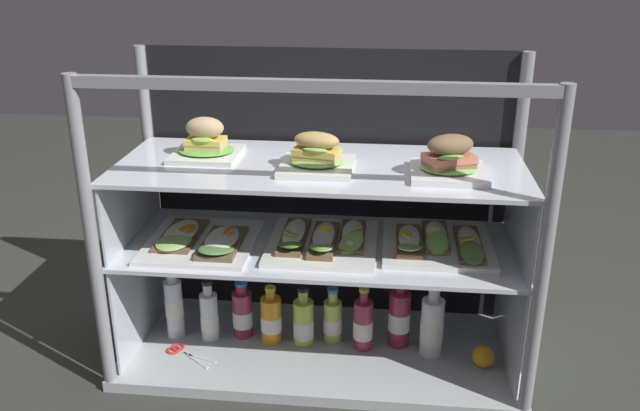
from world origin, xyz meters
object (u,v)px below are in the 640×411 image
object	(u,v)px
plated_roll_sandwich_left_of_center	(317,157)
juice_bottle_front_middle	(333,320)
juice_bottle_near_post	(304,322)
kitchen_scissors	(181,351)
juice_bottle_front_fourth	(174,306)
juice_bottle_front_second	(363,325)
juice_bottle_back_left	(399,317)
orange_fruit_beside_bottles	(483,356)
open_sandwich_tray_near_right_corner	(438,243)
juice_bottle_front_left_end	(209,316)
juice_bottle_tucked_behind	(243,313)
open_sandwich_tray_near_left_corner	(202,241)
plated_roll_sandwich_near_left_corner	(206,143)
juice_bottle_front_right_end	(271,319)
plated_roll_sandwich_far_right	(449,161)
open_sandwich_tray_right_of_center	(322,240)
juice_bottle_back_center	(432,326)

from	to	relation	value
plated_roll_sandwich_left_of_center	juice_bottle_front_middle	world-z (taller)	plated_roll_sandwich_left_of_center
juice_bottle_near_post	kitchen_scissors	size ratio (longest dim) A/B	1.13
juice_bottle_front_fourth	juice_bottle_front_second	world-z (taller)	juice_bottle_front_fourth
juice_bottle_back_left	orange_fruit_beside_bottles	size ratio (longest dim) A/B	3.62
open_sandwich_tray_near_right_corner	juice_bottle_front_left_end	distance (m)	0.78
juice_bottle_near_post	juice_bottle_front_middle	distance (m)	0.09
juice_bottle_tucked_behind	kitchen_scissors	distance (m)	0.23
plated_roll_sandwich_left_of_center	open_sandwich_tray_near_right_corner	xyz separation A→B (m)	(0.36, 0.05, -0.27)
juice_bottle_back_left	orange_fruit_beside_bottles	world-z (taller)	juice_bottle_back_left
juice_bottle_front_middle	juice_bottle_front_fourth	bearing A→B (deg)	-177.37
open_sandwich_tray_near_left_corner	juice_bottle_front_middle	bearing A→B (deg)	12.61
plated_roll_sandwich_left_of_center	juice_bottle_tucked_behind	xyz separation A→B (m)	(-0.25, 0.08, -0.57)
plated_roll_sandwich_left_of_center	plated_roll_sandwich_near_left_corner	bearing A→B (deg)	166.41
juice_bottle_tucked_behind	juice_bottle_near_post	bearing A→B (deg)	-6.80
juice_bottle_tucked_behind	juice_bottle_front_right_end	xyz separation A→B (m)	(0.10, -0.02, -0.00)
juice_bottle_front_middle	plated_roll_sandwich_near_left_corner	bearing A→B (deg)	179.43
juice_bottle_front_left_end	juice_bottle_near_post	distance (m)	0.31
plated_roll_sandwich_far_right	juice_bottle_front_right_end	distance (m)	0.78
juice_bottle_front_middle	open_sandwich_tray_near_left_corner	bearing A→B (deg)	-167.39
open_sandwich_tray_near_right_corner	kitchen_scissors	world-z (taller)	open_sandwich_tray_near_right_corner
juice_bottle_front_second	orange_fruit_beside_bottles	distance (m)	0.38
juice_bottle_front_fourth	juice_bottle_front_right_end	distance (m)	0.32
juice_bottle_tucked_behind	kitchen_scissors	xyz separation A→B (m)	(-0.18, -0.12, -0.08)
plated_roll_sandwich_left_of_center	juice_bottle_front_right_end	size ratio (longest dim) A/B	1.05
open_sandwich_tray_near_left_corner	juice_bottle_front_right_end	size ratio (longest dim) A/B	1.77
plated_roll_sandwich_far_right	juice_bottle_front_second	bearing A→B (deg)	163.30
kitchen_scissors	juice_bottle_back_left	bearing A→B (deg)	10.15
open_sandwich_tray_near_left_corner	juice_bottle_front_right_end	bearing A→B (deg)	18.93
open_sandwich_tray_right_of_center	juice_bottle_near_post	size ratio (longest dim) A/B	1.72
open_sandwich_tray_near_left_corner	open_sandwich_tray_near_right_corner	bearing A→B (deg)	4.79
open_sandwich_tray_near_right_corner	juice_bottle_front_second	xyz separation A→B (m)	(-0.22, 0.00, -0.30)
juice_bottle_front_right_end	plated_roll_sandwich_far_right	bearing A→B (deg)	-8.03
plated_roll_sandwich_far_right	juice_bottle_front_right_end	size ratio (longest dim) A/B	1.05
juice_bottle_back_left	kitchen_scissors	distance (m)	0.70
juice_bottle_front_right_end	juice_bottle_front_left_end	bearing A→B (deg)	-177.83
juice_bottle_front_left_end	juice_bottle_front_right_end	distance (m)	0.20
juice_bottle_front_left_end	open_sandwich_tray_right_of_center	bearing A→B (deg)	-3.37
juice_bottle_front_fourth	juice_bottle_tucked_behind	world-z (taller)	juice_bottle_front_fourth
juice_bottle_front_right_end	juice_bottle_front_middle	distance (m)	0.20
plated_roll_sandwich_near_left_corner	plated_roll_sandwich_far_right	world-z (taller)	plated_roll_sandwich_near_left_corner
plated_roll_sandwich_left_of_center	juice_bottle_back_center	size ratio (longest dim) A/B	0.87
plated_roll_sandwich_near_left_corner	juice_bottle_front_left_end	xyz separation A→B (m)	(-0.02, -0.03, -0.57)
juice_bottle_front_right_end	orange_fruit_beside_bottles	distance (m)	0.67
open_sandwich_tray_near_left_corner	juice_bottle_front_middle	distance (m)	0.50
plated_roll_sandwich_left_of_center	open_sandwich_tray_right_of_center	world-z (taller)	plated_roll_sandwich_left_of_center
plated_roll_sandwich_far_right	plated_roll_sandwich_left_of_center	bearing A→B (deg)	177.48
plated_roll_sandwich_near_left_corner	plated_roll_sandwich_far_right	xyz separation A→B (m)	(0.71, -0.10, 0.00)
plated_roll_sandwich_near_left_corner	juice_bottle_front_middle	bearing A→B (deg)	-0.57
plated_roll_sandwich_left_of_center	juice_bottle_front_left_end	size ratio (longest dim) A/B	0.98
juice_bottle_back_center	orange_fruit_beside_bottles	distance (m)	0.18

